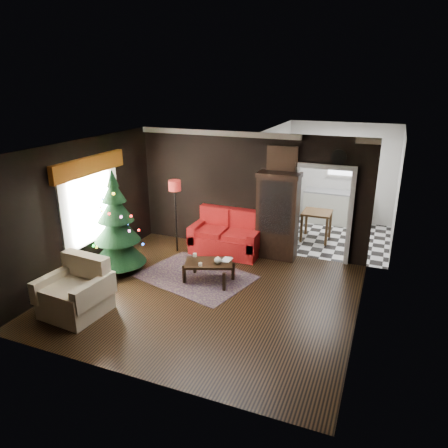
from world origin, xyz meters
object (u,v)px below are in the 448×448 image
at_px(curio_cabinet, 278,218).
at_px(floor_lamp, 176,218).
at_px(christmas_tree, 116,224).
at_px(armchair, 74,290).
at_px(kitchen_table, 316,226).
at_px(coffee_table, 209,272).
at_px(wall_clock, 339,157).
at_px(teapot, 218,260).
at_px(loveseat, 227,233).

height_order(curio_cabinet, floor_lamp, curio_cabinet).
bearing_deg(curio_cabinet, christmas_tree, -146.19).
relative_size(christmas_tree, armchair, 2.12).
xyz_separation_m(armchair, kitchen_table, (3.26, 5.15, -0.09)).
distance_m(coffee_table, wall_clock, 3.59).
xyz_separation_m(floor_lamp, kitchen_table, (2.93, 2.00, -0.45)).
relative_size(curio_cabinet, teapot, 11.91).
relative_size(loveseat, curio_cabinet, 0.89).
relative_size(floor_lamp, teapot, 11.40).
height_order(floor_lamp, christmas_tree, christmas_tree).
bearing_deg(curio_cabinet, loveseat, -169.17).
bearing_deg(coffee_table, wall_clock, 42.00).
xyz_separation_m(curio_cabinet, teapot, (-0.73, -1.75, -0.44)).
bearing_deg(curio_cabinet, kitchen_table, 65.56).
height_order(armchair, teapot, armchair).
bearing_deg(coffee_table, teapot, -2.20).
distance_m(wall_clock, kitchen_table, 2.43).
distance_m(teapot, kitchen_table, 3.47).
bearing_deg(floor_lamp, teapot, -37.11).
xyz_separation_m(christmas_tree, wall_clock, (4.13, 2.14, 1.33)).
xyz_separation_m(loveseat, floor_lamp, (-1.13, -0.35, 0.33)).
bearing_deg(coffee_table, kitchen_table, 63.48).
distance_m(loveseat, coffee_table, 1.56).
bearing_deg(coffee_table, loveseat, 98.18).
bearing_deg(wall_clock, loveseat, -170.34).
bearing_deg(kitchen_table, wall_clock, -66.25).
bearing_deg(christmas_tree, kitchen_table, 43.45).
height_order(loveseat, kitchen_table, loveseat).
distance_m(armchair, teapot, 2.72).
bearing_deg(coffee_table, curio_cabinet, 61.83).
bearing_deg(loveseat, kitchen_table, 42.51).
bearing_deg(teapot, curio_cabinet, 67.24).
relative_size(coffee_table, kitchen_table, 1.26).
relative_size(curio_cabinet, kitchen_table, 2.53).
height_order(armchair, wall_clock, wall_clock).
relative_size(curio_cabinet, armchair, 1.84).
distance_m(teapot, wall_clock, 3.31).
bearing_deg(kitchen_table, armchair, -122.34).
bearing_deg(kitchen_table, curio_cabinet, -114.44).
height_order(loveseat, armchair, loveseat).
bearing_deg(floor_lamp, kitchen_table, 34.36).
distance_m(curio_cabinet, armchair, 4.57).
height_order(floor_lamp, armchair, floor_lamp).
bearing_deg(armchair, teapot, 51.41).
bearing_deg(wall_clock, armchair, -134.35).
bearing_deg(armchair, kitchen_table, 62.67).
height_order(wall_clock, kitchen_table, wall_clock).
bearing_deg(armchair, loveseat, 72.37).
xyz_separation_m(loveseat, coffee_table, (0.22, -1.52, -0.28)).
xyz_separation_m(christmas_tree, coffee_table, (2.00, 0.22, -0.83)).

